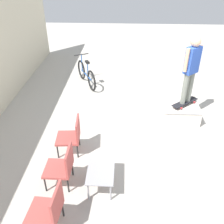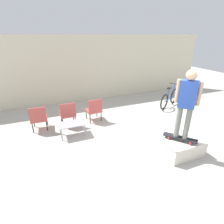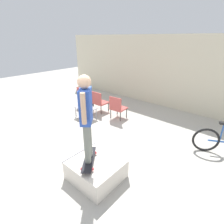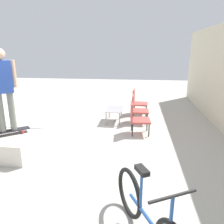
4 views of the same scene
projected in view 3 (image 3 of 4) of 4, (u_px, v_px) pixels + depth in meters
name	position (u px, v px, depth m)	size (l,w,h in m)	color
ground_plane	(88.00, 153.00, 4.72)	(24.00, 24.00, 0.00)	#B7B2A8
house_wall_back	(169.00, 73.00, 7.32)	(12.00, 0.06, 3.00)	beige
skate_ramp_box	(96.00, 169.00, 3.81)	(1.07, 0.98, 0.46)	silver
skateboard_on_ramp	(89.00, 159.00, 3.67)	(0.70, 0.79, 0.07)	black
person_skater	(86.00, 113.00, 3.26)	(0.40, 0.46, 1.76)	gray
coffee_table	(86.00, 109.00, 6.65)	(0.82, 0.51, 0.42)	#9E9EA3
patio_chair_left	(84.00, 96.00, 7.70)	(0.55, 0.55, 0.88)	black
patio_chair_center	(99.00, 101.00, 7.12)	(0.52, 0.52, 0.88)	black
patio_chair_right	(117.00, 107.00, 6.54)	(0.56, 0.56, 0.88)	black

